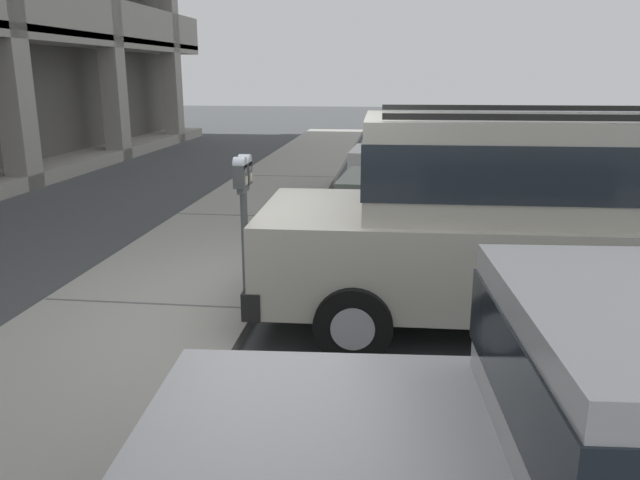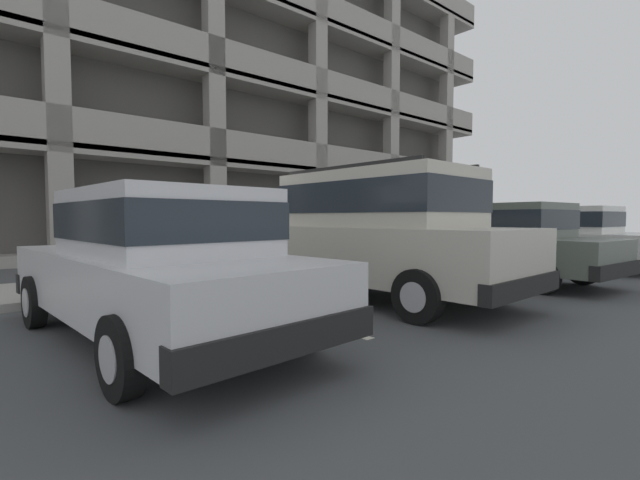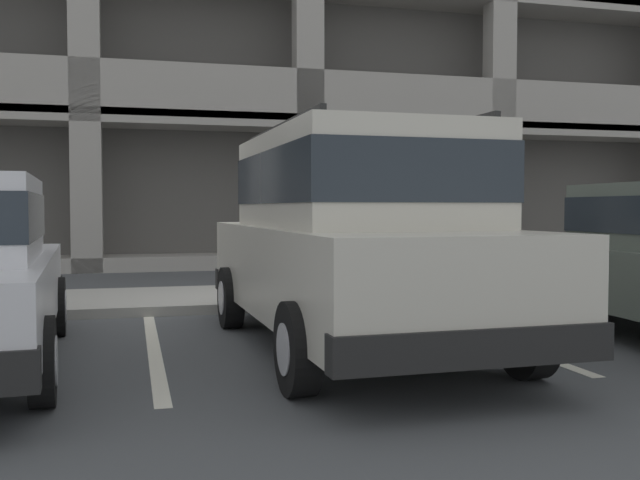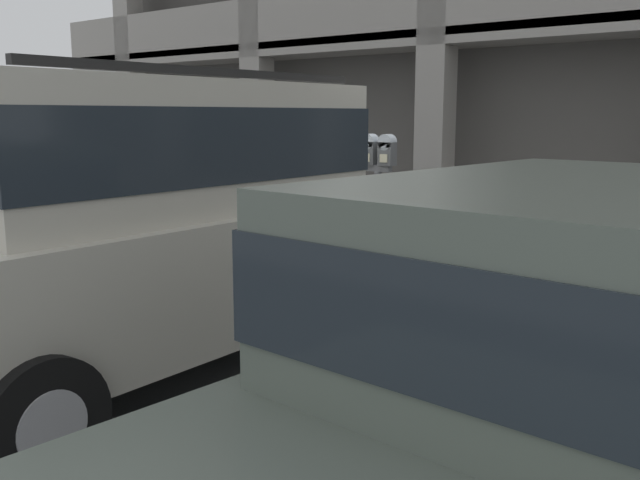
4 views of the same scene
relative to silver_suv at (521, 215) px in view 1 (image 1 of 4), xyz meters
The scene contains 7 objects.
ground_plane 2.53m from the silver_suv, 93.76° to the left, with size 80.00×80.00×0.10m.
sidewalk 3.71m from the silver_suv, 92.39° to the left, with size 40.00×2.20×0.12m.
parking_stall_lines 2.03m from the silver_suv, 30.09° to the left, with size 13.18×4.80×0.01m.
silver_suv is the anchor object (origin of this frame).
dark_hatchback 3.24m from the silver_suv, ahead, with size 2.03×4.58×1.54m.
blue_coupe 6.60m from the silver_suv, ahead, with size 1.98×4.55×1.54m.
parking_meter_near 2.61m from the silver_suv, 87.74° to the left, with size 0.35×0.12×1.46m.
Camera 1 is at (-5.58, -1.10, 2.34)m, focal length 35.00 mm.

